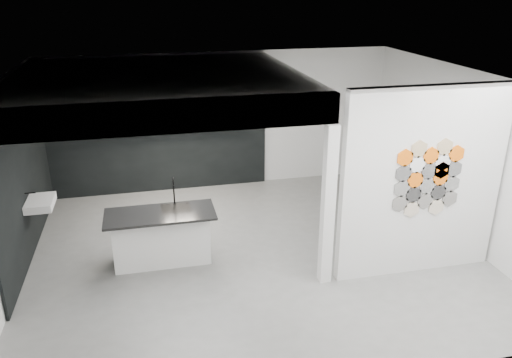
% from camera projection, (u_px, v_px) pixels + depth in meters
% --- Properties ---
extents(floor, '(7.00, 6.00, 0.01)m').
position_uv_depth(floor, '(254.00, 253.00, 8.03)').
color(floor, slate).
extents(partition_panel, '(2.45, 0.15, 2.80)m').
position_uv_depth(partition_panel, '(422.00, 183.00, 7.07)').
color(partition_panel, silver).
rests_on(partition_panel, floor).
extents(bay_clad_back, '(4.40, 0.04, 2.35)m').
position_uv_depth(bay_clad_back, '(159.00, 136.00, 10.02)').
color(bay_clad_back, black).
rests_on(bay_clad_back, floor).
extents(bay_clad_left, '(0.04, 4.00, 2.35)m').
position_uv_depth(bay_clad_left, '(23.00, 180.00, 7.78)').
color(bay_clad_left, black).
rests_on(bay_clad_left, floor).
extents(bulkhead, '(4.40, 4.00, 0.40)m').
position_uv_depth(bulkhead, '(158.00, 86.00, 7.73)').
color(bulkhead, silver).
rests_on(bulkhead, corner_column).
extents(corner_column, '(0.16, 0.16, 2.35)m').
position_uv_depth(corner_column, '(328.00, 207.00, 6.86)').
color(corner_column, silver).
rests_on(corner_column, floor).
extents(fascia_beam, '(4.40, 0.16, 0.40)m').
position_uv_depth(fascia_beam, '(165.00, 117.00, 5.99)').
color(fascia_beam, silver).
rests_on(fascia_beam, corner_column).
extents(wall_basin, '(0.40, 0.60, 0.12)m').
position_uv_depth(wall_basin, '(40.00, 203.00, 7.77)').
color(wall_basin, silver).
rests_on(wall_basin, bay_clad_left).
extents(display_shelf, '(3.00, 0.15, 0.04)m').
position_uv_depth(display_shelf, '(163.00, 131.00, 9.90)').
color(display_shelf, black).
rests_on(display_shelf, bay_clad_back).
extents(kitchen_island, '(1.63, 0.72, 1.31)m').
position_uv_depth(kitchen_island, '(162.00, 236.00, 7.62)').
color(kitchen_island, silver).
rests_on(kitchen_island, floor).
extents(stockpot, '(0.27, 0.27, 0.20)m').
position_uv_depth(stockpot, '(93.00, 129.00, 9.58)').
color(stockpot, black).
rests_on(stockpot, display_shelf).
extents(kettle, '(0.20, 0.20, 0.16)m').
position_uv_depth(kettle, '(212.00, 123.00, 10.06)').
color(kettle, black).
rests_on(kettle, display_shelf).
extents(glass_bowl, '(0.18, 0.18, 0.11)m').
position_uv_depth(glass_bowl, '(230.00, 123.00, 10.15)').
color(glass_bowl, gray).
rests_on(glass_bowl, display_shelf).
extents(glass_vase, '(0.10, 0.10, 0.13)m').
position_uv_depth(glass_vase, '(230.00, 123.00, 10.15)').
color(glass_vase, gray).
rests_on(glass_vase, display_shelf).
extents(bottle_dark, '(0.07, 0.07, 0.17)m').
position_uv_depth(bottle_dark, '(160.00, 126.00, 9.85)').
color(bottle_dark, black).
rests_on(bottle_dark, display_shelf).
extents(utensil_cup, '(0.09, 0.09, 0.09)m').
position_uv_depth(utensil_cup, '(123.00, 130.00, 9.72)').
color(utensil_cup, black).
rests_on(utensil_cup, display_shelf).
extents(hex_tile_cluster, '(1.04, 0.02, 1.16)m').
position_uv_depth(hex_tile_cluster, '(429.00, 178.00, 6.96)').
color(hex_tile_cluster, '#66635E').
rests_on(hex_tile_cluster, partition_panel).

